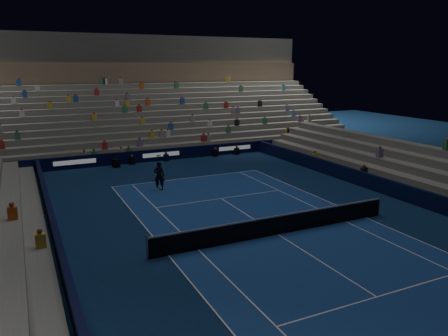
% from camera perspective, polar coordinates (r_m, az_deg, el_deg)
% --- Properties ---
extents(ground, '(90.00, 90.00, 0.00)m').
position_cam_1_polar(ground, '(21.17, 7.09, -8.66)').
color(ground, '#0B2143').
rests_on(ground, ground).
extents(court_surface, '(10.97, 23.77, 0.01)m').
position_cam_1_polar(court_surface, '(21.17, 7.09, -8.65)').
color(court_surface, navy).
rests_on(court_surface, ground).
extents(sponsor_barrier_far, '(44.00, 0.25, 1.00)m').
position_cam_1_polar(sponsor_barrier_far, '(37.32, -8.30, 1.74)').
color(sponsor_barrier_far, black).
rests_on(sponsor_barrier_far, ground).
extents(sponsor_barrier_east, '(0.25, 37.00, 1.00)m').
position_cam_1_polar(sponsor_barrier_east, '(27.25, 24.64, -3.67)').
color(sponsor_barrier_east, black).
rests_on(sponsor_barrier_east, ground).
extents(sponsor_barrier_west, '(0.25, 37.00, 1.00)m').
position_cam_1_polar(sponsor_barrier_west, '(18.08, -20.40, -11.69)').
color(sponsor_barrier_west, black).
rests_on(sponsor_barrier_west, ground).
extents(grandstand_main, '(44.00, 15.20, 11.20)m').
position_cam_1_polar(grandstand_main, '(45.87, -11.96, 7.36)').
color(grandstand_main, slate).
rests_on(grandstand_main, ground).
extents(tennis_net, '(12.90, 0.10, 1.10)m').
position_cam_1_polar(tennis_net, '(20.99, 7.13, -7.39)').
color(tennis_net, '#B2B2B7').
rests_on(tennis_net, ground).
extents(tennis_player, '(0.81, 0.66, 1.90)m').
position_cam_1_polar(tennis_player, '(28.37, -8.51, -1.01)').
color(tennis_player, black).
rests_on(tennis_player, ground).
extents(broadcast_camera, '(0.56, 0.99, 0.66)m').
position_cam_1_polar(broadcast_camera, '(35.55, -13.99, 0.64)').
color(broadcast_camera, black).
rests_on(broadcast_camera, ground).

